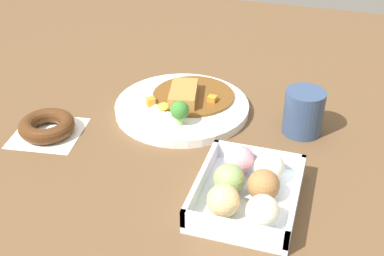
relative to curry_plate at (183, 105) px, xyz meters
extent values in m
plane|color=brown|center=(-0.07, -0.01, -0.01)|extent=(1.60, 1.60, 0.00)
cylinder|color=white|center=(0.00, 0.00, 0.00)|extent=(0.28, 0.28, 0.02)
cylinder|color=brown|center=(0.03, -0.01, 0.01)|extent=(0.17, 0.17, 0.01)
cube|color=#A87538|center=(0.01, 0.00, 0.02)|extent=(0.11, 0.07, 0.02)
cylinder|color=white|center=(-0.04, 0.03, 0.01)|extent=(0.05, 0.05, 0.00)
ellipsoid|color=yellow|center=(-0.04, 0.03, 0.02)|extent=(0.02, 0.02, 0.01)
cylinder|color=#8CB766|center=(-0.08, -0.02, 0.01)|extent=(0.01, 0.01, 0.02)
sphere|color=#387A2D|center=(-0.08, -0.02, 0.04)|extent=(0.04, 0.04, 0.04)
cube|color=orange|center=(-0.03, 0.06, 0.01)|extent=(0.02, 0.02, 0.02)
cube|color=orange|center=(0.02, -0.06, 0.01)|extent=(0.02, 0.02, 0.02)
cube|color=orange|center=(0.06, 0.02, 0.01)|extent=(0.02, 0.02, 0.02)
cube|color=orange|center=(-0.02, 0.06, 0.01)|extent=(0.01, 0.01, 0.01)
cube|color=silver|center=(-0.24, -0.19, -0.01)|extent=(0.20, 0.16, 0.01)
cube|color=silver|center=(-0.34, -0.19, 0.01)|extent=(0.01, 0.16, 0.03)
cube|color=silver|center=(-0.15, -0.19, 0.01)|extent=(0.01, 0.16, 0.03)
cube|color=silver|center=(-0.24, -0.26, 0.01)|extent=(0.20, 0.01, 0.03)
cube|color=silver|center=(-0.24, -0.11, 0.01)|extent=(0.20, 0.01, 0.03)
sphere|color=#EFE5C6|center=(-0.30, -0.22, 0.02)|extent=(0.05, 0.05, 0.05)
sphere|color=#9E6B3D|center=(-0.24, -0.21, 0.02)|extent=(0.05, 0.05, 0.05)
sphere|color=silver|center=(-0.19, -0.21, 0.02)|extent=(0.05, 0.05, 0.05)
sphere|color=#DBB77A|center=(-0.30, -0.16, 0.02)|extent=(0.05, 0.05, 0.05)
sphere|color=#84A860|center=(-0.24, -0.16, 0.02)|extent=(0.05, 0.05, 0.05)
sphere|color=pink|center=(-0.19, -0.16, 0.02)|extent=(0.05, 0.05, 0.05)
cube|color=white|center=(-0.16, 0.23, -0.01)|extent=(0.15, 0.15, 0.00)
torus|color=#4C2B14|center=(-0.16, 0.23, 0.00)|extent=(0.11, 0.11, 0.03)
cylinder|color=#33476B|center=(-0.01, -0.25, 0.03)|extent=(0.08, 0.08, 0.09)
camera|label=1|loc=(-0.87, -0.29, 0.53)|focal=47.36mm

